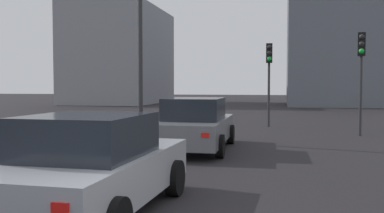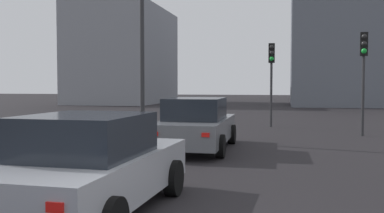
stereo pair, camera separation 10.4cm
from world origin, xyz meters
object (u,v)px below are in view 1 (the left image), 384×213
(traffic_light_near_left, at_px, (269,67))
(traffic_light_near_right, at_px, (361,62))
(car_grey_right_lead, at_px, (195,125))
(car_silver_right_second, at_px, (93,166))
(street_lamp_kerbside, at_px, (140,11))

(traffic_light_near_left, bearing_deg, traffic_light_near_right, 44.99)
(car_grey_right_lead, height_order, car_silver_right_second, car_grey_right_lead)
(car_grey_right_lead, distance_m, traffic_light_near_left, 8.26)
(street_lamp_kerbside, bearing_deg, car_silver_right_second, -166.28)
(car_grey_right_lead, height_order, traffic_light_near_right, traffic_light_near_right)
(traffic_light_near_left, relative_size, street_lamp_kerbside, 0.48)
(car_grey_right_lead, xyz_separation_m, traffic_light_near_right, (4.79, -5.54, 2.10))
(traffic_light_near_left, xyz_separation_m, traffic_light_near_right, (-2.96, -3.56, 0.06))
(traffic_light_near_right, height_order, street_lamp_kerbside, street_lamp_kerbside)
(traffic_light_near_right, bearing_deg, car_grey_right_lead, -42.19)
(traffic_light_near_left, distance_m, street_lamp_kerbside, 7.18)
(car_silver_right_second, height_order, traffic_light_near_left, traffic_light_near_left)
(traffic_light_near_left, xyz_separation_m, street_lamp_kerbside, (-5.24, 4.53, 1.89))
(traffic_light_near_right, bearing_deg, car_silver_right_second, -19.32)
(car_silver_right_second, distance_m, traffic_light_near_right, 13.25)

